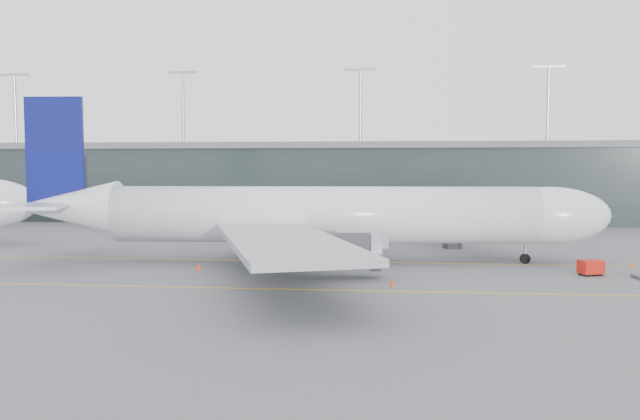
{
  "coord_description": "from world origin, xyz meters",
  "views": [
    {
      "loc": [
        9.09,
        -72.95,
        10.65
      ],
      "look_at": [
        2.32,
        -4.0,
        5.8
      ],
      "focal_mm": 35.0,
      "sensor_mm": 36.0,
      "label": 1
    }
  ],
  "objects": [
    {
      "name": "ground",
      "position": [
        0.0,
        0.0,
        0.0
      ],
      "size": [
        320.0,
        320.0,
        0.0
      ],
      "primitive_type": "plane",
      "color": "#545459",
      "rests_on": "ground"
    },
    {
      "name": "taxiline_a",
      "position": [
        0.0,
        -4.0,
        0.01
      ],
      "size": [
        160.0,
        0.25,
        0.02
      ],
      "primitive_type": "cube",
      "color": "gold",
      "rests_on": "ground"
    },
    {
      "name": "taxiline_b",
      "position": [
        0.0,
        -20.0,
        0.01
      ],
      "size": [
        160.0,
        0.25,
        0.02
      ],
      "primitive_type": "cube",
      "color": "gold",
      "rests_on": "ground"
    },
    {
      "name": "taxiline_lead_main",
      "position": [
        5.0,
        20.0,
        0.01
      ],
      "size": [
        0.25,
        60.0,
        0.02
      ],
      "primitive_type": "cube",
      "color": "gold",
      "rests_on": "ground"
    },
    {
      "name": "terminal",
      "position": [
        -0.0,
        58.0,
        7.62
      ],
      "size": [
        240.0,
        36.0,
        29.0
      ],
      "color": "#1F2A2A",
      "rests_on": "ground"
    },
    {
      "name": "main_aircraft",
      "position": [
        2.31,
        -4.52,
        5.17
      ],
      "size": [
        65.63,
        61.63,
        18.41
      ],
      "rotation": [
        0.0,
        0.0,
        0.05
      ],
      "color": "white",
      "rests_on": "ground"
    },
    {
      "name": "jet_bridge",
      "position": [
        15.28,
        22.61,
        4.98
      ],
      "size": [
        19.83,
        44.52,
        6.65
      ],
      "rotation": [
        0.0,
        0.0,
        0.4
      ],
      "color": "#2C2B30",
      "rests_on": "ground"
    },
    {
      "name": "gse_cart",
      "position": [
        29.56,
        -10.28,
        0.84
      ],
      "size": [
        2.55,
        2.06,
        1.5
      ],
      "rotation": [
        0.0,
        0.0,
        0.34
      ],
      "color": "red",
      "rests_on": "ground"
    },
    {
      "name": "uld_a",
      "position": [
        -5.6,
        9.11,
        1.04
      ],
      "size": [
        2.3,
        1.89,
        1.99
      ],
      "rotation": [
        0.0,
        0.0,
        -0.07
      ],
      "color": "#36373B",
      "rests_on": "ground"
    },
    {
      "name": "uld_b",
      "position": [
        -3.52,
        11.44,
        1.07
      ],
      "size": [
        2.45,
        2.07,
        2.03
      ],
      "rotation": [
        0.0,
        0.0,
        0.14
      ],
      "color": "#36373B",
      "rests_on": "ground"
    },
    {
      "name": "uld_c",
      "position": [
        -0.74,
        10.95,
        1.07
      ],
      "size": [
        2.37,
        1.96,
        2.03
      ],
      "rotation": [
        0.0,
        0.0,
        -0.08
      ],
      "color": "#36373B",
      "rests_on": "ground"
    },
    {
      "name": "cone_nose",
      "position": [
        35.55,
        -4.56,
        0.33
      ],
      "size": [
        0.42,
        0.42,
        0.66
      ],
      "primitive_type": "cone",
      "color": "#E1520C",
      "rests_on": "ground"
    },
    {
      "name": "cone_wing_stbd",
      "position": [
        10.18,
        -17.83,
        0.36
      ],
      "size": [
        0.46,
        0.46,
        0.73
      ],
      "primitive_type": "cone",
      "color": "#FA410D",
      "rests_on": "ground"
    },
    {
      "name": "cone_wing_port",
      "position": [
        8.19,
        11.27,
        0.38
      ],
      "size": [
        0.47,
        0.47,
        0.75
      ],
      "primitive_type": "cone",
      "color": "#EE460D",
      "rests_on": "ground"
    },
    {
      "name": "cone_tail",
      "position": [
        -9.56,
        -10.9,
        0.4
      ],
      "size": [
        0.5,
        0.5,
        0.8
      ],
      "primitive_type": "cone",
      "color": "#FC440E",
      "rests_on": "ground"
    }
  ]
}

